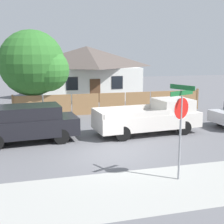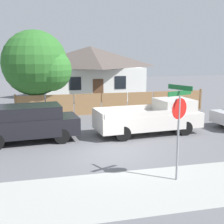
{
  "view_description": "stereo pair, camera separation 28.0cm",
  "coord_description": "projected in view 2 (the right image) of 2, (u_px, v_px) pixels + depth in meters",
  "views": [
    {
      "loc": [
        -3.29,
        -12.1,
        4.19
      ],
      "look_at": [
        0.25,
        0.98,
        1.6
      ],
      "focal_mm": 50.0,
      "sensor_mm": 36.0,
      "label": 1
    },
    {
      "loc": [
        -3.02,
        -12.17,
        4.19
      ],
      "look_at": [
        0.25,
        0.98,
        1.6
      ],
      "focal_mm": 50.0,
      "sensor_mm": 36.0,
      "label": 2
    }
  ],
  "objects": [
    {
      "name": "oak_tree",
      "position": [
        38.0,
        65.0,
        20.86
      ],
      "size": [
        4.62,
        4.4,
        5.7
      ],
      "color": "brown",
      "rests_on": "ground"
    },
    {
      "name": "wooden_fence",
      "position": [
        115.0,
        103.0,
        21.69
      ],
      "size": [
        13.34,
        0.12,
        1.55
      ],
      "color": "#997047",
      "rests_on": "ground"
    },
    {
      "name": "stop_sign",
      "position": [
        179.0,
        116.0,
        10.03
      ],
      "size": [
        1.01,
        0.91,
        3.18
      ],
      "rotation": [
        0.0,
        0.0,
        0.41
      ],
      "color": "gray",
      "rests_on": "ground"
    },
    {
      "name": "red_suv",
      "position": [
        27.0,
        122.0,
        14.73
      ],
      "size": [
        4.79,
        2.28,
        1.75
      ],
      "rotation": [
        0.0,
        0.0,
        0.08
      ],
      "color": "black",
      "rests_on": "ground"
    },
    {
      "name": "sidewalk_strip",
      "position": [
        140.0,
        190.0,
        9.67
      ],
      "size": [
        36.0,
        3.2,
        0.01
      ],
      "color": "#A3A39E",
      "rests_on": "ground"
    },
    {
      "name": "orange_pickup",
      "position": [
        153.0,
        117.0,
        16.27
      ],
      "size": [
        5.63,
        2.41,
        1.77
      ],
      "rotation": [
        0.0,
        0.0,
        0.08
      ],
      "color": "silver",
      "rests_on": "ground"
    },
    {
      "name": "house",
      "position": [
        90.0,
        71.0,
        29.62
      ],
      "size": [
        9.34,
        7.83,
        4.78
      ],
      "color": "white",
      "rests_on": "ground"
    },
    {
      "name": "ground_plane",
      "position": [
        112.0,
        154.0,
        13.1
      ],
      "size": [
        80.0,
        80.0,
        0.0
      ],
      "primitive_type": "plane",
      "color": "slate"
    }
  ]
}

